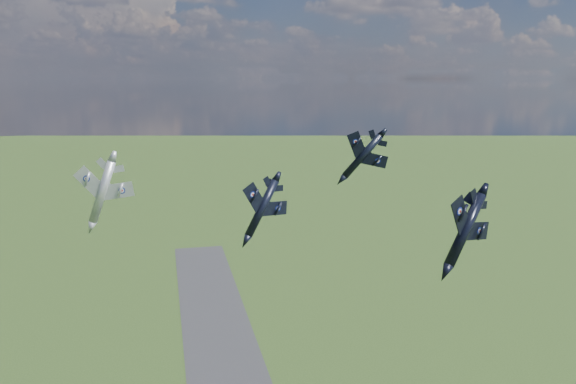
{
  "coord_description": "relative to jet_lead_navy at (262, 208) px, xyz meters",
  "views": [
    {
      "loc": [
        -18.16,
        -77.95,
        99.61
      ],
      "look_at": [
        1.55,
        10.14,
        81.35
      ],
      "focal_mm": 35.0,
      "sensor_mm": 36.0,
      "label": 1
    }
  ],
  "objects": [
    {
      "name": "jet_right_navy",
      "position": [
        22.29,
        -21.1,
        0.85
      ],
      "size": [
        14.76,
        16.81,
        8.22
      ],
      "primitive_type": null,
      "rotation": [
        0.0,
        0.63,
        0.43
      ],
      "color": "black"
    },
    {
      "name": "jet_left_silver",
      "position": [
        -25.39,
        20.05,
        -0.26
      ],
      "size": [
        14.0,
        17.5,
        7.07
      ],
      "primitive_type": null,
      "rotation": [
        0.0,
        0.35,
        -0.14
      ],
      "color": "#ABAFB6"
    },
    {
      "name": "jet_high_navy",
      "position": [
        24.24,
        22.08,
        4.39
      ],
      "size": [
        13.07,
        16.61,
        9.16
      ],
      "primitive_type": null,
      "rotation": [
        0.0,
        0.7,
        -0.22
      ],
      "color": "black"
    },
    {
      "name": "jet_lead_navy",
      "position": [
        0.0,
        0.0,
        0.0
      ],
      "size": [
        13.35,
        15.51,
        7.18
      ],
      "primitive_type": null,
      "rotation": [
        0.0,
        0.55,
        0.36
      ],
      "color": "black"
    }
  ]
}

